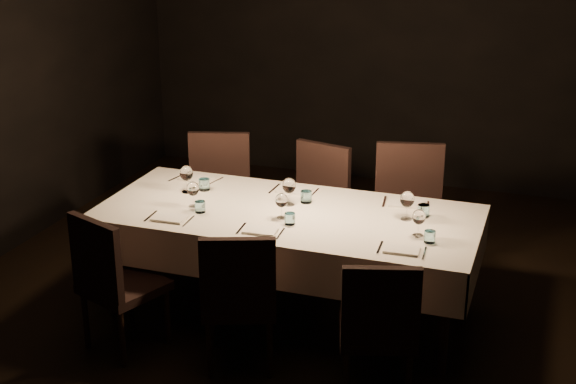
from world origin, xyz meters
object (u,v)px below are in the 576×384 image
(chair_near_left, at_px, (112,277))
(chair_far_center, at_px, (315,201))
(chair_near_center, at_px, (239,295))
(dining_table, at_px, (288,222))
(chair_near_right, at_px, (378,324))
(chair_far_right, at_px, (408,210))
(chair_far_left, at_px, (218,192))

(chair_near_left, xyz_separation_m, chair_far_center, (0.81, 1.64, 0.01))
(chair_near_left, distance_m, chair_near_center, 0.83)
(dining_table, distance_m, chair_near_right, 1.16)
(chair_far_right, bearing_deg, chair_near_right, -97.81)
(chair_near_right, height_order, chair_far_left, chair_far_left)
(chair_near_left, bearing_deg, dining_table, -116.03)
(chair_near_left, distance_m, chair_far_left, 1.53)
(chair_far_center, bearing_deg, chair_far_right, 10.81)
(chair_far_left, distance_m, chair_far_center, 0.77)
(chair_near_left, relative_size, chair_near_center, 1.01)
(chair_near_right, distance_m, chair_far_center, 1.86)
(dining_table, distance_m, chair_far_left, 1.11)
(chair_far_left, bearing_deg, chair_far_center, -8.75)
(chair_near_left, bearing_deg, chair_near_right, -158.66)
(chair_near_left, bearing_deg, chair_far_center, -94.98)
(chair_near_left, relative_size, chair_near_right, 1.05)
(chair_near_right, xyz_separation_m, chair_far_right, (-0.15, 1.60, 0.07))
(chair_near_left, distance_m, chair_far_right, 2.22)
(chair_far_center, bearing_deg, chair_far_left, -157.89)
(dining_table, relative_size, chair_near_left, 2.71)
(dining_table, xyz_separation_m, chair_far_right, (0.66, 0.80, -0.12))
(chair_far_left, relative_size, chair_far_right, 0.96)
(chair_near_center, relative_size, chair_far_right, 0.88)
(chair_far_left, height_order, chair_far_right, chair_far_right)
(dining_table, bearing_deg, chair_near_center, -93.55)
(chair_near_center, xyz_separation_m, chair_far_left, (-0.78, 1.48, 0.04))
(dining_table, relative_size, chair_far_left, 2.52)
(chair_near_left, relative_size, chair_far_center, 0.97)
(dining_table, bearing_deg, chair_far_left, 138.80)
(chair_near_center, bearing_deg, chair_far_right, -134.90)
(chair_far_center, xyz_separation_m, chair_far_right, (0.73, -0.04, 0.04))
(dining_table, height_order, chair_far_left, chair_far_left)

